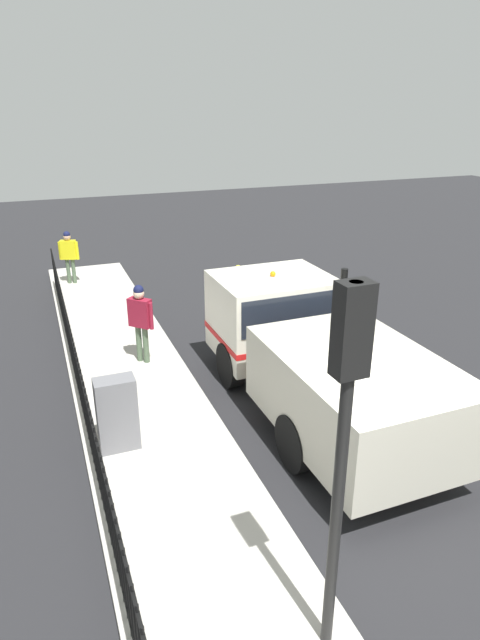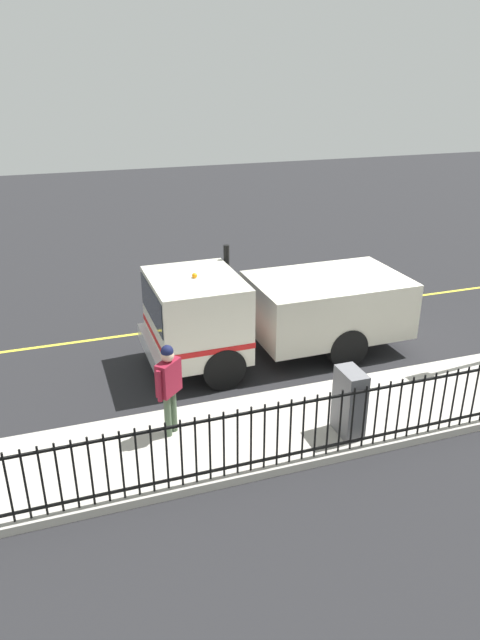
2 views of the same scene
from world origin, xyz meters
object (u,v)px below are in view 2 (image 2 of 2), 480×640
work_truck (263,309)px  utility_cabinet (349,402)px  worker_standing (169,381)px  traffic_cone (308,303)px

work_truck → utility_cabinet: bearing=-176.0°
work_truck → utility_cabinet: size_ratio=4.86×
worker_standing → utility_cabinet: bearing=-61.6°
utility_cabinet → work_truck: bearing=-175.4°
work_truck → traffic_cone: 3.27m
utility_cabinet → traffic_cone: 6.20m
work_truck → worker_standing: bearing=132.6°
worker_standing → traffic_cone: 7.04m
work_truck → traffic_cone: size_ratio=10.61×
utility_cabinet → traffic_cone: utility_cabinet is taller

